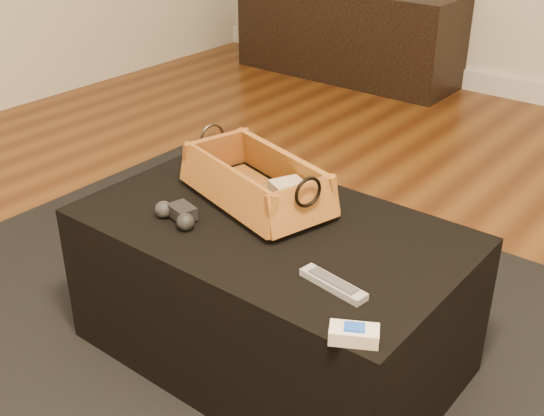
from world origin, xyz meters
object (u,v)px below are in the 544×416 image
Objects in this scene: tv_remote at (246,191)px; silver_remote at (333,284)px; cream_gadget at (354,334)px; ottoman at (271,291)px; game_controller at (177,214)px; media_cabinet at (347,32)px; wicker_basket at (256,184)px.

tv_remote is 1.36× the size of silver_remote.
tv_remote is 0.65m from cream_gadget.
ottoman is at bearing 153.86° from silver_remote.
tv_remote reaches higher than silver_remote.
tv_remote is (-0.14, 0.06, 0.24)m from ottoman.
ottoman is at bearing 36.47° from game_controller.
media_cabinet is 8.12× the size of silver_remote.
game_controller is 0.63m from cream_gadget.
cream_gadget reaches higher than silver_remote.
game_controller is at bearing -66.16° from media_cabinet.
wicker_basket reaches higher than media_cabinet.
media_cabinet reaches higher than tv_remote.
tv_remote reaches higher than ottoman.
silver_remote is (0.42, -0.21, -0.02)m from tv_remote.
tv_remote is (1.20, -2.38, 0.18)m from media_cabinet.
tv_remote is 0.47m from silver_remote.
silver_remote is 1.61× the size of cream_gadget.
media_cabinet is at bearing 113.84° from game_controller.
media_cabinet reaches higher than ottoman.
cream_gadget is at bearing -21.13° from tv_remote.
wicker_basket is 4.53× the size of cream_gadget.
game_controller is (-0.06, -0.21, -0.01)m from tv_remote.
game_controller is at bearing -111.03° from wicker_basket.
wicker_basket is (-0.11, 0.07, 0.26)m from ottoman.
wicker_basket is 0.45m from silver_remote.
media_cabinet is 2.67m from tv_remote.
wicker_basket reaches higher than ottoman.
wicker_basket is (0.03, 0.01, 0.02)m from tv_remote.
tv_remote is at bearing -63.24° from media_cabinet.
silver_remote is at bearing -57.86° from media_cabinet.
game_controller is (-0.19, -0.14, 0.23)m from ottoman.
silver_remote is at bearing -28.45° from wicker_basket.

